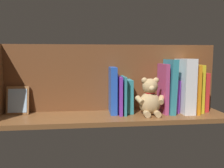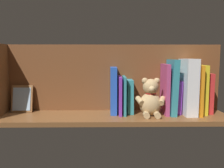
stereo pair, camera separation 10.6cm
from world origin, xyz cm
name	(u,v)px [view 2 (the right image)]	position (x,y,z in cm)	size (l,w,h in cm)	color
ground_plane	(112,117)	(0.00, 0.00, -1.10)	(112.62, 25.45, 2.20)	brown
shelf_back_panel	(112,78)	(0.00, -10.47, 17.18)	(112.62, 1.50, 34.35)	brown
book_0	(207,93)	(-47.98, -4.22, 9.96)	(2.96, 10.22, 19.91)	red
book_1	(201,89)	(-44.37, -3.05, 12.02)	(2.67, 12.55, 24.04)	yellow
book_2	(196,90)	(-41.52, -1.58, 12.03)	(1.45, 15.49, 24.06)	orange
dictionary_thick_white	(188,87)	(-37.21, -1.50, 13.55)	(5.58, 15.44, 27.11)	white
book_3	(177,97)	(-32.59, -3.79, 8.20)	(2.07, 11.06, 16.41)	purple
book_4	(172,87)	(-29.35, -1.98, 13.42)	(2.81, 14.68, 26.83)	teal
book_5	(165,89)	(-26.21, -2.50, 12.30)	(1.89, 13.65, 24.59)	#B23F72
teddy_bear	(151,99)	(-18.41, 1.65, 8.02)	(14.79, 11.75, 18.23)	tan
book_6	(130,96)	(-9.01, -4.25, 8.36)	(3.03, 10.15, 16.72)	teal
book_7	(124,95)	(-6.08, -2.59, 9.26)	(1.24, 13.46, 18.52)	teal
book_8	(120,95)	(-3.93, -2.50, 9.29)	(1.48, 13.65, 18.58)	purple
book_9	(114,90)	(-0.82, -3.49, 11.54)	(3.15, 11.67, 23.08)	blue
picture_frame_leaning	(22,99)	(45.84, -6.79, 6.77)	(10.62, 4.45, 13.81)	brown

